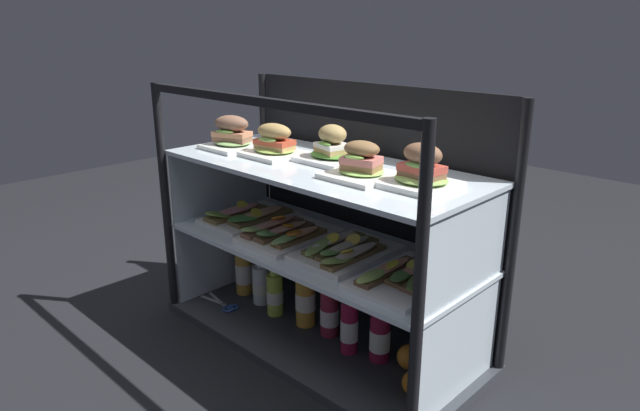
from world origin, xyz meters
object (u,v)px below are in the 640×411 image
juice_bottle_back_left (244,269)px  orange_fruit_rolled_forward (443,368)px  open_sandwich_tray_mid_left (247,215)px  juice_bottle_near_post (330,311)px  plated_roll_sandwich_center (232,136)px  open_sandwich_tray_far_right (407,277)px  plated_roll_sandwich_far_right (332,148)px  juice_bottle_front_second (275,293)px  plated_roll_sandwich_near_right_corner (422,171)px  juice_bottle_front_left_end (380,334)px  orange_fruit_near_left_post (415,383)px  juice_bottle_front_fourth (305,300)px  juice_bottle_tucked_behind (261,284)px  open_sandwich_tray_near_right_corner (344,251)px  plated_roll_sandwich_mid_right (361,165)px  juice_bottle_back_right (349,326)px  orange_fruit_beside_bottles (410,357)px  plated_roll_sandwich_left_of_center (274,144)px  kitchen_scissors (227,306)px  open_sandwich_tray_far_left (286,233)px

juice_bottle_back_left → orange_fruit_rolled_forward: juice_bottle_back_left is taller
open_sandwich_tray_mid_left → juice_bottle_near_post: (0.41, 0.02, -0.26)m
plated_roll_sandwich_center → open_sandwich_tray_far_right: size_ratio=0.55×
plated_roll_sandwich_far_right → juice_bottle_front_second: bearing=-157.8°
juice_bottle_front_second → orange_fruit_rolled_forward: juice_bottle_front_second is taller
plated_roll_sandwich_near_right_corner → juice_bottle_front_left_end: size_ratio=0.79×
orange_fruit_near_left_post → juice_bottle_front_fourth: bearing=173.4°
juice_bottle_tucked_behind → juice_bottle_front_fourth: size_ratio=0.85×
juice_bottle_front_left_end → orange_fruit_near_left_post: (0.19, -0.07, -0.05)m
open_sandwich_tray_near_right_corner → plated_roll_sandwich_mid_right: bearing=-12.0°
open_sandwich_tray_far_right → juice_bottle_back_right: 0.34m
plated_roll_sandwich_center → plated_roll_sandwich_far_right: plated_roll_sandwich_far_right is taller
juice_bottle_tucked_behind → orange_fruit_beside_bottles: size_ratio=2.48×
juice_bottle_tucked_behind → plated_roll_sandwich_center: bearing=-150.2°
plated_roll_sandwich_left_of_center → orange_fruit_rolled_forward: 0.91m
juice_bottle_front_fourth → kitchen_scissors: size_ratio=1.21×
juice_bottle_back_left → orange_fruit_rolled_forward: bearing=3.8°
open_sandwich_tray_near_right_corner → juice_bottle_front_second: open_sandwich_tray_near_right_corner is taller
open_sandwich_tray_far_left → open_sandwich_tray_mid_left: bearing=173.4°
open_sandwich_tray_mid_left → juice_bottle_near_post: bearing=3.2°
juice_bottle_back_left → orange_fruit_beside_bottles: size_ratio=3.08×
plated_roll_sandwich_mid_right → juice_bottle_front_fourth: plated_roll_sandwich_mid_right is taller
juice_bottle_front_fourth → orange_fruit_near_left_post: size_ratio=3.08×
juice_bottle_front_fourth → plated_roll_sandwich_far_right: bearing=40.9°
open_sandwich_tray_far_left → juice_bottle_front_fourth: bearing=38.0°
open_sandwich_tray_far_left → orange_fruit_rolled_forward: size_ratio=4.90×
juice_bottle_front_second → orange_fruit_near_left_post: 0.66m
plated_roll_sandwich_far_right → juice_bottle_back_right: plated_roll_sandwich_far_right is taller
plated_roll_sandwich_center → open_sandwich_tray_far_left: 0.41m
plated_roll_sandwich_far_right → juice_bottle_near_post: 0.57m
juice_bottle_front_second → plated_roll_sandwich_left_of_center: bearing=18.5°
plated_roll_sandwich_center → juice_bottle_tucked_behind: 0.59m
juice_bottle_near_post → open_sandwich_tray_far_right: bearing=-7.3°
juice_bottle_back_right → orange_fruit_rolled_forward: juice_bottle_back_right is taller
plated_roll_sandwich_near_right_corner → orange_fruit_beside_bottles: 0.62m
open_sandwich_tray_near_right_corner → juice_bottle_front_left_end: (0.13, 0.03, -0.26)m
plated_roll_sandwich_mid_right → juice_bottle_back_right: bearing=166.5°
plated_roll_sandwich_left_of_center → plated_roll_sandwich_near_right_corner: plated_roll_sandwich_near_right_corner is taller
juice_bottle_front_second → orange_fruit_near_left_post: (0.66, -0.04, -0.05)m
open_sandwich_tray_near_right_corner → juice_bottle_front_left_end: size_ratio=1.48×
juice_bottle_tucked_behind → orange_fruit_beside_bottles: (0.68, 0.03, -0.04)m
open_sandwich_tray_near_right_corner → juice_bottle_back_left: open_sandwich_tray_near_right_corner is taller
orange_fruit_near_left_post → kitchen_scissors: bearing=-176.0°
plated_roll_sandwich_left_of_center → plated_roll_sandwich_far_right: (0.19, 0.08, 0.00)m
juice_bottle_front_fourth → kitchen_scissors: 0.35m
plated_roll_sandwich_left_of_center → juice_bottle_back_left: size_ratio=0.75×
open_sandwich_tray_near_right_corner → juice_bottle_back_left: size_ratio=1.38×
juice_bottle_tucked_behind → juice_bottle_front_left_end: bearing=1.0°
open_sandwich_tray_far_left → orange_fruit_near_left_post: bearing=-2.2°
plated_roll_sandwich_left_of_center → orange_fruit_near_left_post: plated_roll_sandwich_left_of_center is taller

